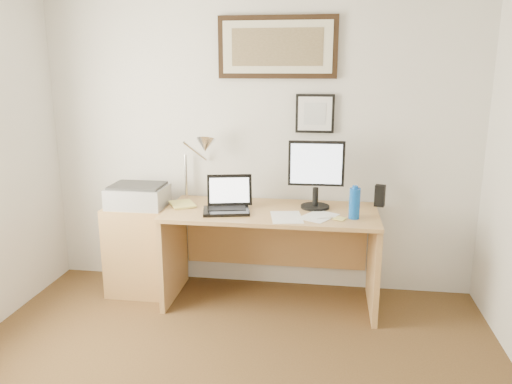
% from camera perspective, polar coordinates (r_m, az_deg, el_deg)
% --- Properties ---
extents(wall_back, '(3.50, 0.02, 2.50)m').
position_cam_1_polar(wall_back, '(4.05, 0.26, 6.25)').
color(wall_back, silver).
rests_on(wall_back, ground).
extents(side_cabinet, '(0.50, 0.40, 0.73)m').
position_cam_1_polar(side_cabinet, '(4.19, -13.01, -6.35)').
color(side_cabinet, '#AB7D47').
rests_on(side_cabinet, floor).
extents(water_bottle, '(0.08, 0.08, 0.22)m').
position_cam_1_polar(water_bottle, '(3.61, 11.19, -1.29)').
color(water_bottle, '#0D4DB1').
rests_on(water_bottle, desk).
extents(bottle_cap, '(0.04, 0.04, 0.02)m').
position_cam_1_polar(bottle_cap, '(3.58, 11.29, 0.57)').
color(bottle_cap, '#0D4DB1').
rests_on(bottle_cap, water_bottle).
extents(speaker, '(0.09, 0.08, 0.17)m').
position_cam_1_polar(speaker, '(3.98, 13.97, -0.41)').
color(speaker, black).
rests_on(speaker, desk).
extents(paper_sheet_a, '(0.27, 0.34, 0.00)m').
position_cam_1_polar(paper_sheet_a, '(3.61, 3.51, -2.88)').
color(paper_sheet_a, white).
rests_on(paper_sheet_a, desk).
extents(paper_sheet_b, '(0.32, 0.35, 0.00)m').
position_cam_1_polar(paper_sheet_b, '(3.64, 7.14, -2.77)').
color(paper_sheet_b, white).
rests_on(paper_sheet_b, desk).
extents(sticky_pad, '(0.10, 0.10, 0.01)m').
position_cam_1_polar(sticky_pad, '(3.59, 9.53, -3.01)').
color(sticky_pad, '#D7CB66').
rests_on(sticky_pad, desk).
extents(marker_pen, '(0.14, 0.06, 0.02)m').
position_cam_1_polar(marker_pen, '(3.60, 8.05, -2.92)').
color(marker_pen, white).
rests_on(marker_pen, desk).
extents(book, '(0.27, 0.29, 0.02)m').
position_cam_1_polar(book, '(3.93, -9.64, -1.52)').
color(book, '#E2D66A').
rests_on(book, desk).
extents(desk, '(1.60, 0.70, 0.75)m').
position_cam_1_polar(desk, '(3.92, 1.85, -5.07)').
color(desk, '#AB7D47').
rests_on(desk, floor).
extents(laptop, '(0.38, 0.36, 0.26)m').
position_cam_1_polar(laptop, '(3.75, -3.28, -1.30)').
color(laptop, black).
rests_on(laptop, desk).
extents(lcd_monitor, '(0.42, 0.22, 0.52)m').
position_cam_1_polar(lcd_monitor, '(3.78, 6.88, 2.37)').
color(lcd_monitor, black).
rests_on(lcd_monitor, desk).
extents(printer, '(0.44, 0.34, 0.18)m').
position_cam_1_polar(printer, '(4.04, -13.34, -0.41)').
color(printer, '#A1A1A4').
rests_on(printer, side_cabinet).
extents(desk_lamp, '(0.29, 0.27, 0.53)m').
position_cam_1_polar(desk_lamp, '(3.95, -6.02, 5.06)').
color(desk_lamp, silver).
rests_on(desk_lamp, desk).
extents(picture_large, '(0.92, 0.04, 0.47)m').
position_cam_1_polar(picture_large, '(3.97, 2.45, 16.21)').
color(picture_large, black).
rests_on(picture_large, wall_back).
extents(picture_small, '(0.30, 0.03, 0.30)m').
position_cam_1_polar(picture_small, '(3.96, 6.75, 8.89)').
color(picture_small, black).
rests_on(picture_small, wall_back).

